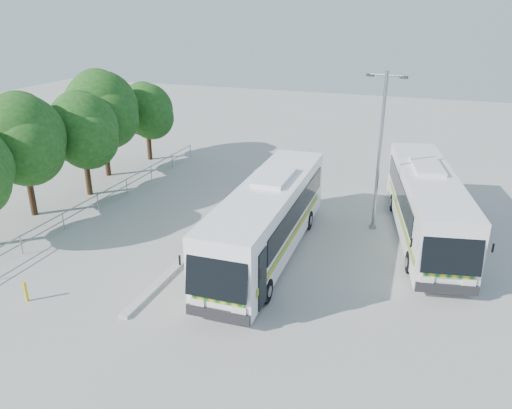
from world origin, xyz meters
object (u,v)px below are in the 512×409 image
at_px(tree_far_e, 147,110).
at_px(coach_adjacent, 426,203).
at_px(coach_main, 268,218).
at_px(tree_far_b, 22,138).
at_px(bollard, 26,291).
at_px(tree_far_d, 102,108).
at_px(tree_far_c, 83,129).
at_px(lamppost, 380,146).

xyz_separation_m(tree_far_e, coach_adjacent, (20.83, -7.66, -1.99)).
height_order(tree_far_e, coach_adjacent, tree_far_e).
xyz_separation_m(coach_main, coach_adjacent, (6.97, 4.61, -0.04)).
height_order(tree_far_b, coach_main, tree_far_b).
relative_size(coach_main, bollard, 14.30).
height_order(tree_far_d, coach_adjacent, tree_far_d).
relative_size(tree_far_c, lamppost, 0.78).
bearing_deg(lamppost, tree_far_b, -154.05).
xyz_separation_m(tree_far_e, bollard, (5.91, -19.52, -3.44)).
relative_size(tree_far_d, coach_main, 0.57).
bearing_deg(tree_far_c, tree_far_e, 93.54).
bearing_deg(lamppost, tree_far_c, -165.61).
distance_m(tree_far_c, lamppost, 17.76).
xyz_separation_m(tree_far_b, lamppost, (18.63, 4.74, 0.04)).
bearing_deg(coach_adjacent, bollard, -152.72).
height_order(coach_main, lamppost, lamppost).
relative_size(tree_far_d, coach_adjacent, 0.58).
bearing_deg(tree_far_c, coach_adjacent, 1.53).
height_order(coach_main, bollard, coach_main).
relative_size(tree_far_c, coach_main, 0.51).
relative_size(tree_far_b, tree_far_e, 1.17).
bearing_deg(tree_far_b, lamppost, 14.26).
height_order(coach_main, coach_adjacent, coach_main).
relative_size(tree_far_b, coach_main, 0.54).
height_order(tree_far_c, tree_far_e, tree_far_c).
bearing_deg(bollard, tree_far_e, 106.85).
bearing_deg(bollard, coach_main, 42.38).
height_order(lamppost, bollard, lamppost).
relative_size(coach_adjacent, bollard, 14.20).
relative_size(tree_far_b, lamppost, 0.83).
distance_m(tree_far_e, bollard, 20.68).
bearing_deg(coach_main, lamppost, 46.80).
distance_m(tree_far_d, bollard, 16.98).
bearing_deg(tree_far_c, coach_main, -16.95).
height_order(tree_far_d, coach_main, tree_far_d).
bearing_deg(tree_far_b, tree_far_d, 92.23).
relative_size(tree_far_e, bollard, 6.61).
height_order(tree_far_c, tree_far_d, tree_far_d).
xyz_separation_m(tree_far_e, lamppost, (18.25, -7.36, 0.72)).
bearing_deg(tree_far_b, bollard, -49.67).
distance_m(lamppost, bollard, 17.81).
distance_m(coach_adjacent, lamppost, 3.76).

